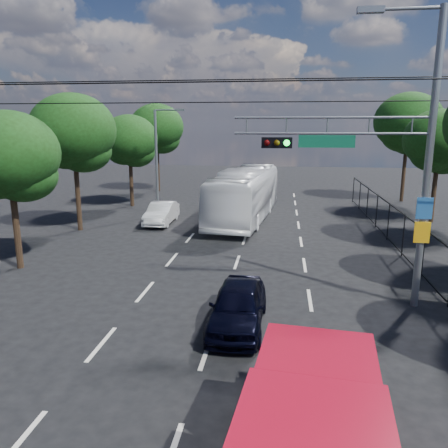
% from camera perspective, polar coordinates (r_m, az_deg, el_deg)
% --- Properties ---
extents(lane_markings, '(6.12, 38.00, 0.01)m').
position_cam_1_polar(lane_markings, '(21.60, 2.25, -3.39)').
color(lane_markings, beige).
rests_on(lane_markings, ground).
extents(signal_mast, '(6.43, 0.39, 9.50)m').
position_cam_1_polar(signal_mast, '(15.07, 20.83, 9.04)').
color(signal_mast, slate).
rests_on(signal_mast, ground).
extents(streetlight_left, '(2.09, 0.22, 7.08)m').
position_cam_1_polar(streetlight_left, '(29.90, -8.51, 8.64)').
color(streetlight_left, slate).
rests_on(streetlight_left, ground).
extents(utility_wires, '(22.00, 5.04, 0.74)m').
position_cam_1_polar(utility_wires, '(15.67, 0.63, 17.25)').
color(utility_wires, black).
rests_on(utility_wires, ground).
extents(fence_right, '(0.06, 34.03, 2.00)m').
position_cam_1_polar(fence_right, '(20.30, 23.66, -2.53)').
color(fence_right, black).
rests_on(fence_right, ground).
extents(tree_right_d, '(4.32, 4.32, 7.02)m').
position_cam_1_polar(tree_right_d, '(30.25, 26.29, 9.26)').
color(tree_right_d, black).
rests_on(tree_right_d, ground).
extents(tree_right_e, '(5.28, 5.28, 8.58)m').
position_cam_1_polar(tree_right_e, '(37.96, 22.92, 11.65)').
color(tree_right_e, black).
rests_on(tree_right_e, ground).
extents(tree_left_b, '(4.08, 4.08, 6.63)m').
position_cam_1_polar(tree_left_b, '(20.09, -26.16, 7.40)').
color(tree_left_b, black).
rests_on(tree_left_b, ground).
extents(tree_left_c, '(4.80, 4.80, 7.80)m').
position_cam_1_polar(tree_left_c, '(26.42, -19.00, 10.74)').
color(tree_left_c, black).
rests_on(tree_left_c, ground).
extents(tree_left_d, '(4.20, 4.20, 6.83)m').
position_cam_1_polar(tree_left_d, '(33.66, -12.20, 10.26)').
color(tree_left_d, black).
rests_on(tree_left_d, ground).
extents(tree_left_e, '(4.92, 4.92, 7.99)m').
position_cam_1_polar(tree_left_e, '(41.32, -8.74, 11.92)').
color(tree_left_e, black).
rests_on(tree_left_e, ground).
extents(red_pickup, '(2.72, 6.08, 2.20)m').
position_cam_1_polar(red_pickup, '(7.66, 11.51, -26.57)').
color(red_pickup, black).
rests_on(red_pickup, ground).
extents(navy_hatchback, '(1.66, 4.02, 1.36)m').
position_cam_1_polar(navy_hatchback, '(13.43, 1.82, -10.60)').
color(navy_hatchback, black).
rests_on(navy_hatchback, ground).
extents(white_bus, '(3.98, 12.10, 3.31)m').
position_cam_1_polar(white_bus, '(28.43, 2.78, 3.91)').
color(white_bus, white).
rests_on(white_bus, ground).
extents(white_van, '(1.45, 4.05, 1.33)m').
position_cam_1_polar(white_van, '(27.53, -8.16, 1.42)').
color(white_van, silver).
rests_on(white_van, ground).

